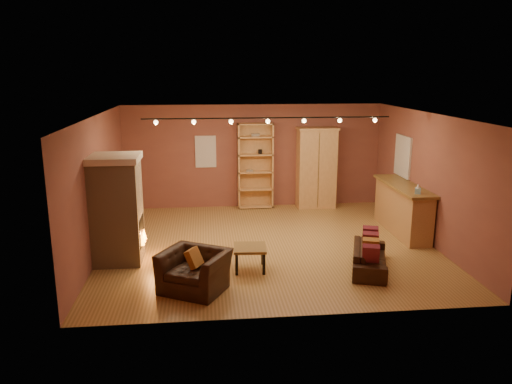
{
  "coord_description": "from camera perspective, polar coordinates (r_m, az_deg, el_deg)",
  "views": [
    {
      "loc": [
        -1.32,
        -10.15,
        3.67
      ],
      "look_at": [
        -0.25,
        0.2,
        1.14
      ],
      "focal_mm": 35.0,
      "sensor_mm": 36.0,
      "label": 1
    }
  ],
  "objects": [
    {
      "name": "bookcase",
      "position": [
        13.58,
        -0.1,
        3.12
      ],
      "size": [
        0.95,
        0.37,
        2.32
      ],
      "color": "tan",
      "rests_on": "floor"
    },
    {
      "name": "bar_counter",
      "position": [
        12.03,
        16.39,
        -1.79
      ],
      "size": [
        0.63,
        2.38,
        1.14
      ],
      "color": "tan",
      "rests_on": "floor"
    },
    {
      "name": "armoire",
      "position": [
        13.7,
        6.91,
        2.8
      ],
      "size": [
        1.08,
        0.62,
        2.2
      ],
      "color": "tan",
      "rests_on": "floor"
    },
    {
      "name": "armchair",
      "position": [
        8.64,
        -7.07,
        -8.19
      ],
      "size": [
        1.27,
        1.12,
        0.93
      ],
      "rotation": [
        0.0,
        0.0,
        -0.5
      ],
      "color": "black",
      "rests_on": "floor"
    },
    {
      "name": "fireplace",
      "position": [
        10.05,
        -15.57,
        -1.89
      ],
      "size": [
        1.01,
        0.98,
        2.12
      ],
      "color": "tan",
      "rests_on": "floor"
    },
    {
      "name": "track_rail",
      "position": [
        10.48,
        1.37,
        8.27
      ],
      "size": [
        5.2,
        0.09,
        0.13
      ],
      "color": "black",
      "rests_on": "ceiling"
    },
    {
      "name": "floor",
      "position": [
        10.87,
        1.42,
        -6.05
      ],
      "size": [
        7.0,
        7.0,
        0.0
      ],
      "primitive_type": "plane",
      "color": "olive",
      "rests_on": "ground"
    },
    {
      "name": "back_window",
      "position": [
        13.55,
        -5.78,
        4.61
      ],
      "size": [
        0.56,
        0.04,
        0.86
      ],
      "primitive_type": "cube",
      "color": "silver",
      "rests_on": "back_wall"
    },
    {
      "name": "coffee_table",
      "position": [
        9.44,
        -0.7,
        -6.65
      ],
      "size": [
        0.64,
        0.64,
        0.46
      ],
      "rotation": [
        0.0,
        0.0,
        -0.07
      ],
      "color": "olive",
      "rests_on": "floor"
    },
    {
      "name": "right_wall",
      "position": [
        11.46,
        19.1,
        1.5
      ],
      "size": [
        0.02,
        6.5,
        2.8
      ],
      "primitive_type": "cube",
      "color": "brown",
      "rests_on": "floor"
    },
    {
      "name": "tissue_box",
      "position": [
        11.09,
        18.02,
        0.28
      ],
      "size": [
        0.17,
        0.17,
        0.23
      ],
      "rotation": [
        0.0,
        0.0,
        -0.43
      ],
      "color": "#87C1D9",
      "rests_on": "bar_counter"
    },
    {
      "name": "right_window",
      "position": [
        12.67,
        16.43,
        3.94
      ],
      "size": [
        0.05,
        0.9,
        1.0
      ],
      "primitive_type": "cube",
      "color": "silver",
      "rests_on": "right_wall"
    },
    {
      "name": "ceiling",
      "position": [
        10.27,
        1.51,
        8.81
      ],
      "size": [
        7.0,
        7.0,
        0.0
      ],
      "primitive_type": "plane",
      "rotation": [
        3.14,
        0.0,
        0.0
      ],
      "color": "brown",
      "rests_on": "back_wall"
    },
    {
      "name": "loveseat",
      "position": [
        9.74,
        12.9,
        -6.77
      ],
      "size": [
        0.92,
        1.63,
        0.69
      ],
      "rotation": [
        0.0,
        0.0,
        1.26
      ],
      "color": "black",
      "rests_on": "floor"
    },
    {
      "name": "left_wall",
      "position": [
        10.63,
        -17.6,
        0.69
      ],
      "size": [
        0.02,
        6.5,
        2.8
      ],
      "primitive_type": "cube",
      "color": "brown",
      "rests_on": "floor"
    },
    {
      "name": "back_wall",
      "position": [
        13.65,
        -0.29,
        4.11
      ],
      "size": [
        7.0,
        0.02,
        2.8
      ],
      "primitive_type": "cube",
      "color": "brown",
      "rests_on": "floor"
    }
  ]
}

